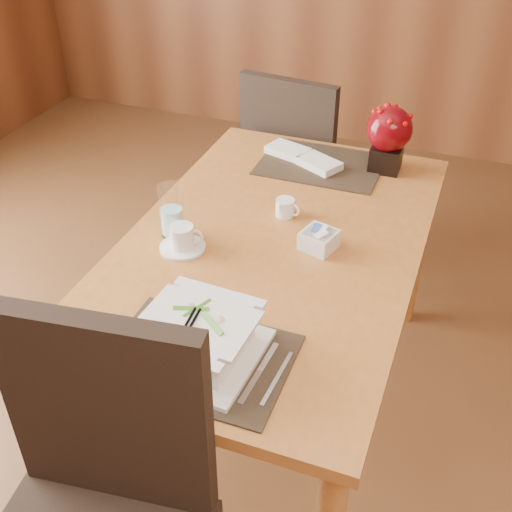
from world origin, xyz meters
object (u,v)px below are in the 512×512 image
at_px(coffee_cup, 182,239).
at_px(dining_table, 272,266).
at_px(berry_decor, 389,135).
at_px(sugar_caddy, 319,240).
at_px(far_chair, 297,162).
at_px(soup_setting, 199,338).
at_px(creamer_jug, 285,207).
at_px(water_glass, 171,211).
at_px(bread_plate, 63,354).

bearing_deg(coffee_cup, dining_table, 28.50).
height_order(dining_table, berry_decor, berry_decor).
relative_size(sugar_caddy, far_chair, 0.10).
bearing_deg(soup_setting, creamer_jug, 94.30).
bearing_deg(far_chair, water_glass, 91.15).
bearing_deg(berry_decor, water_glass, -128.80).
xyz_separation_m(creamer_jug, berry_decor, (0.25, 0.44, 0.11)).
distance_m(sugar_caddy, berry_decor, 0.60).
bearing_deg(sugar_caddy, bread_plate, -124.34).
xyz_separation_m(water_glass, berry_decor, (0.54, 0.67, 0.05)).
height_order(soup_setting, water_glass, water_glass).
xyz_separation_m(dining_table, bread_plate, (-0.32, -0.66, 0.10)).
distance_m(dining_table, coffee_cup, 0.31).
relative_size(dining_table, creamer_jug, 18.46).
bearing_deg(sugar_caddy, soup_setting, -104.63).
relative_size(bread_plate, far_chair, 0.15).
xyz_separation_m(coffee_cup, creamer_jug, (0.23, 0.30, -0.01)).
bearing_deg(creamer_jug, berry_decor, 76.10).
bearing_deg(dining_table, soup_setting, -90.19).
xyz_separation_m(coffee_cup, bread_plate, (-0.07, -0.53, -0.03)).
height_order(soup_setting, coffee_cup, soup_setting).
bearing_deg(sugar_caddy, dining_table, -173.43).
bearing_deg(water_glass, soup_setting, -56.85).
height_order(soup_setting, far_chair, far_chair).
height_order(soup_setting, bread_plate, soup_setting).
distance_m(coffee_cup, far_chair, 1.10).
bearing_deg(berry_decor, dining_table, -111.07).
height_order(soup_setting, berry_decor, berry_decor).
distance_m(bread_plate, far_chair, 1.62).
relative_size(sugar_caddy, bread_plate, 0.68).
relative_size(soup_setting, berry_decor, 1.26).
height_order(water_glass, creamer_jug, water_glass).
bearing_deg(coffee_cup, water_glass, 135.09).
distance_m(dining_table, soup_setting, 0.56).
xyz_separation_m(soup_setting, creamer_jug, (-0.01, 0.70, -0.03)).
height_order(coffee_cup, water_glass, water_glass).
bearing_deg(bread_plate, sugar_caddy, 55.66).
xyz_separation_m(dining_table, coffee_cup, (-0.25, -0.13, 0.13)).
xyz_separation_m(soup_setting, water_glass, (-0.31, 0.47, 0.03)).
relative_size(creamer_jug, bread_plate, 0.56).
relative_size(creamer_jug, sugar_caddy, 0.83).
relative_size(water_glass, far_chair, 0.18).
bearing_deg(coffee_cup, berry_decor, 56.99).
xyz_separation_m(dining_table, berry_decor, (0.23, 0.60, 0.24)).
height_order(soup_setting, creamer_jug, soup_setting).
bearing_deg(water_glass, berry_decor, 51.20).
relative_size(coffee_cup, bread_plate, 0.98).
xyz_separation_m(coffee_cup, far_chair, (0.04, 1.07, -0.24)).
relative_size(sugar_caddy, berry_decor, 0.40).
height_order(dining_table, coffee_cup, coffee_cup).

